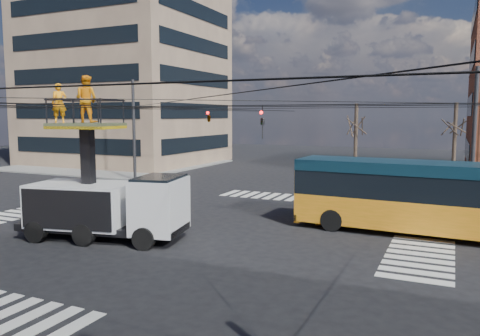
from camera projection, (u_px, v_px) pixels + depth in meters
name	position (u px, v px, depth m)	size (l,w,h in m)	color
ground	(187.00, 230.00, 21.43)	(120.00, 120.00, 0.00)	black
sidewalk_nw	(118.00, 165.00, 49.08)	(18.00, 18.00, 0.12)	slate
crosswalks	(187.00, 229.00, 21.43)	(22.40, 22.40, 0.02)	silver
building_tower	(125.00, 24.00, 50.51)	(18.06, 16.06, 30.00)	#806551
overhead_network	(189.00, 136.00, 21.35)	(24.24, 24.24, 8.00)	#2D2D30
tree_a	(356.00, 124.00, 31.04)	(2.00, 2.00, 6.00)	#382B21
tree_b	(455.00, 125.00, 28.56)	(2.00, 2.00, 6.00)	#382B21
utility_truck	(106.00, 188.00, 19.59)	(7.32, 3.72, 6.89)	black
city_bus	(434.00, 197.00, 20.11)	(12.06, 3.21, 3.20)	orange
traffic_cone	(68.00, 214.00, 23.35)	(0.36, 0.36, 0.64)	#FF560A
worker_ground	(51.00, 212.00, 20.88)	(1.06, 0.44, 1.81)	orange
flagger	(318.00, 204.00, 22.31)	(1.31, 0.75, 2.03)	orange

